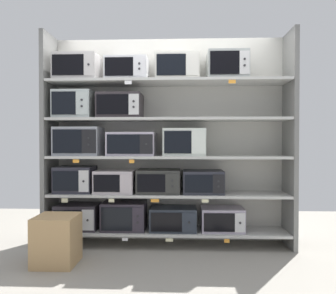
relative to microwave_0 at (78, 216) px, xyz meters
name	(u,v)px	position (x,y,z in m)	size (l,w,h in m)	color
ground	(163,281)	(1.07, -1.00, -0.34)	(6.75, 6.00, 0.02)	gray
back_panel	(169,140)	(1.07, 0.25, 0.91)	(2.95, 0.04, 2.48)	beige
upright_left	(50,140)	(-0.34, 0.00, 0.91)	(0.05, 0.46, 2.48)	slate
upright_right	(290,140)	(2.48, 0.00, 0.91)	(0.05, 0.46, 2.48)	slate
shelf_0	(168,231)	(1.07, 0.00, -0.16)	(2.75, 0.46, 0.03)	beige
microwave_0	(78,216)	(0.00, 0.00, 0.00)	(0.49, 0.37, 0.29)	#2F2A32
microwave_1	(124,216)	(0.55, 0.00, 0.02)	(0.50, 0.38, 0.32)	#312B36
microwave_2	(173,219)	(1.13, 0.00, -0.01)	(0.54, 0.37, 0.27)	#282E38
microwave_3	(222,219)	(1.70, 0.00, -0.01)	(0.49, 0.36, 0.27)	#A59BAF
price_tag_0	(71,239)	(-0.01, -0.23, -0.21)	(0.06, 0.00, 0.05)	white
price_tag_1	(125,239)	(0.60, -0.23, -0.20)	(0.06, 0.00, 0.03)	white
price_tag_2	(169,240)	(1.09, -0.23, -0.20)	(0.08, 0.00, 0.03)	beige
price_tag_3	(227,241)	(1.73, -0.23, -0.20)	(0.06, 0.00, 0.04)	orange
shelf_1	(168,194)	(1.07, 0.00, 0.27)	(2.75, 0.46, 0.03)	beige
microwave_4	(75,179)	(-0.03, 0.00, 0.44)	(0.44, 0.37, 0.30)	#292934
microwave_5	(116,181)	(0.45, 0.00, 0.42)	(0.46, 0.40, 0.26)	#BEB3B8
microwave_6	(159,181)	(0.96, 0.00, 0.42)	(0.50, 0.41, 0.27)	#2E2F2C
microwave_7	(203,182)	(1.48, 0.00, 0.42)	(0.46, 0.39, 0.26)	#292A34
price_tag_4	(65,200)	(-0.08, -0.23, 0.23)	(0.07, 0.00, 0.05)	beige
price_tag_5	(111,200)	(0.45, -0.23, 0.23)	(0.06, 0.00, 0.04)	beige
price_tag_6	(155,201)	(0.93, -0.23, 0.24)	(0.09, 0.00, 0.04)	orange
price_tag_7	(205,201)	(1.49, -0.23, 0.24)	(0.07, 0.00, 0.04)	beige
shelf_2	(168,157)	(1.07, 0.00, 0.71)	(2.75, 0.46, 0.03)	beige
microwave_8	(79,141)	(0.02, 0.00, 0.89)	(0.52, 0.38, 0.33)	#989CA5
microwave_9	(132,144)	(0.65, 0.00, 0.86)	(0.54, 0.43, 0.27)	#B9B0C2
microwave_10	(184,142)	(1.26, 0.00, 0.88)	(0.48, 0.39, 0.31)	silver
price_tag_8	(76,161)	(0.05, -0.23, 0.67)	(0.07, 0.00, 0.04)	orange
price_tag_9	(132,161)	(0.68, -0.23, 0.67)	(0.06, 0.00, 0.04)	orange
shelf_3	(168,120)	(1.07, 0.00, 1.14)	(2.75, 0.46, 0.03)	beige
microwave_11	(75,105)	(-0.03, 0.00, 1.32)	(0.44, 0.41, 0.32)	#B1BCB9
microwave_12	(120,106)	(0.51, 0.00, 1.30)	(0.50, 0.42, 0.29)	#312B2F
shelf_4	(168,82)	(1.07, 0.00, 1.58)	(2.75, 0.46, 0.03)	beige
microwave_13	(77,68)	(0.00, 0.00, 1.75)	(0.50, 0.39, 0.31)	#BDB8B6
microwave_14	(127,70)	(0.59, 0.00, 1.73)	(0.49, 0.37, 0.27)	silver
microwave_15	(177,68)	(1.18, 0.00, 1.74)	(0.50, 0.36, 0.29)	silver
microwave_16	(227,67)	(1.75, 0.00, 1.75)	(0.46, 0.43, 0.32)	#9DA4A1
price_tag_10	(128,82)	(0.64, -0.23, 1.54)	(0.08, 0.00, 0.04)	white
price_tag_11	(232,82)	(1.78, -0.23, 1.54)	(0.08, 0.00, 0.04)	orange
shipping_carton	(57,240)	(-0.01, -0.65, -0.09)	(0.40, 0.40, 0.48)	tan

